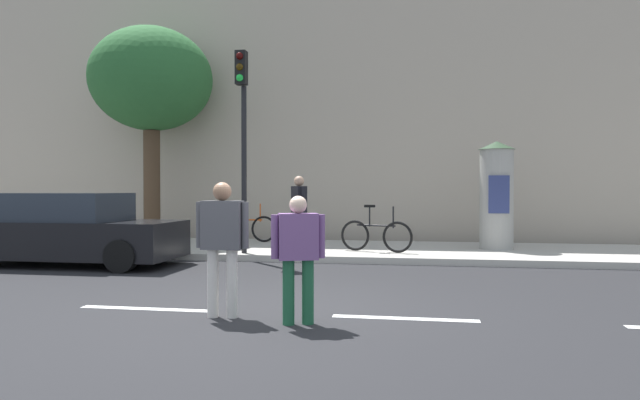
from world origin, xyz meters
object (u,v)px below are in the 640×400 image
pedestrian_tallest (298,249)px  parked_car_dark (68,231)px  pedestrian_in_light_jacket (299,206)px  bicycle_upright (376,235)px  poster_column (496,194)px  bicycle_leaning (246,228)px  street_tree (151,81)px  traffic_light (243,119)px  pedestrian_with_bag (223,236)px

pedestrian_tallest → parked_car_dark: (-5.85, 4.32, -0.16)m
pedestrian_in_light_jacket → bicycle_upright: (1.83, -0.02, -0.66)m
poster_column → bicycle_leaning: bearing=173.0°
bicycle_upright → street_tree: bearing=162.9°
poster_column → street_tree: size_ratio=0.43×
street_tree → parked_car_dark: (0.24, -4.32, -3.97)m
bicycle_leaning → traffic_light: bearing=-74.2°
traffic_light → parked_car_dark: 4.41m
poster_column → bicycle_leaning: size_ratio=1.48×
pedestrian_in_light_jacket → bicycle_upright: size_ratio=1.03×
pedestrian_in_light_jacket → bicycle_upright: pedestrian_in_light_jacket is taller
pedestrian_tallest → bicycle_leaning: size_ratio=0.86×
street_tree → bicycle_leaning: street_tree is taller
poster_column → pedestrian_in_light_jacket: (-4.68, -1.12, -0.28)m
pedestrian_tallest → parked_car_dark: parked_car_dark is taller
pedestrian_with_bag → pedestrian_in_light_jacket: 6.44m
street_tree → bicycle_leaning: (2.81, -0.08, -4.16)m
street_tree → pedestrian_tallest: 11.24m
bicycle_leaning → pedestrian_tallest: bearing=-69.1°
traffic_light → parked_car_dark: size_ratio=0.99×
street_tree → parked_car_dark: size_ratio=1.32×
street_tree → parked_car_dark: street_tree is taller
parked_car_dark → pedestrian_tallest: bearing=-36.4°
pedestrian_in_light_jacket → bicycle_upright: 1.94m
poster_column → bicycle_upright: poster_column is taller
poster_column → bicycle_leaning: poster_column is taller
poster_column → street_tree: 9.97m
poster_column → bicycle_upright: bearing=-158.3°
pedestrian_with_bag → parked_car_dark: pedestrian_with_bag is taller
traffic_light → parked_car_dark: traffic_light is taller
pedestrian_tallest → street_tree: bearing=125.2°
street_tree → pedestrian_with_bag: street_tree is taller
traffic_light → bicycle_upright: traffic_light is taller
bicycle_leaning → parked_car_dark: (-2.57, -4.25, 0.19)m
pedestrian_tallest → pedestrian_with_bag: bearing=167.7°
street_tree → pedestrian_with_bag: (5.09, -8.42, -3.68)m
street_tree → pedestrian_in_light_jacket: size_ratio=3.43×
pedestrian_tallest → pedestrian_with_bag: size_ratio=0.90×
bicycle_leaning → parked_car_dark: bearing=-121.2°
pedestrian_in_light_jacket → street_tree: bearing=157.0°
pedestrian_in_light_jacket → parked_car_dark: size_ratio=0.39×
traffic_light → poster_column: (5.79, 2.01, -1.71)m
street_tree → pedestrian_tallest: size_ratio=4.00×
traffic_light → street_tree: street_tree is taller
poster_column → pedestrian_tallest: bearing=-113.1°
poster_column → pedestrian_tallest: poster_column is taller
pedestrian_tallest → bicycle_upright: bearing=86.0°
street_tree → bicycle_upright: size_ratio=3.55×
poster_column → parked_car_dark: 9.81m
poster_column → pedestrian_tallest: (-3.31, -7.76, -0.59)m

